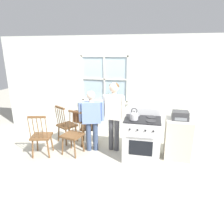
{
  "coord_description": "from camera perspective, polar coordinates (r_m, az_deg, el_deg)",
  "views": [
    {
      "loc": [
        1.25,
        -3.99,
        2.29
      ],
      "look_at": [
        0.37,
        0.14,
        1.0
      ],
      "focal_mm": 32.0,
      "sensor_mm": 36.0,
      "label": 1
    }
  ],
  "objects": [
    {
      "name": "person_teen_center",
      "position": [
        4.56,
        0.57,
        0.55
      ],
      "size": [
        0.53,
        0.27,
        1.63
      ],
      "rotation": [
        0.0,
        0.0,
        -0.16
      ],
      "color": "#4C4C51",
      "rests_on": "ground_plane"
    },
    {
      "name": "chair_near_wall",
      "position": [
        5.3,
        -12.94,
        -3.77
      ],
      "size": [
        0.57,
        0.56,
        0.99
      ],
      "rotation": [
        0.0,
        0.0,
        2.59
      ],
      "color": "brown",
      "rests_on": "ground_plane"
    },
    {
      "name": "potted_plant",
      "position": [
        5.59,
        -1.12,
        3.7
      ],
      "size": [
        0.14,
        0.14,
        0.29
      ],
      "color": "#935B3D",
      "rests_on": "wall_back"
    },
    {
      "name": "kettle",
      "position": [
        4.12,
        6.33,
        -1.0
      ],
      "size": [
        0.21,
        0.17,
        0.25
      ],
      "color": "#B7B7BC",
      "rests_on": "stove"
    },
    {
      "name": "chair_near_stove",
      "position": [
        5.05,
        -6.52,
        -4.47
      ],
      "size": [
        0.5,
        0.48,
        0.99
      ],
      "rotation": [
        0.0,
        0.0,
        -2.92
      ],
      "color": "brown",
      "rests_on": "ground_plane"
    },
    {
      "name": "stove",
      "position": [
        4.43,
        8.52,
        -7.42
      ],
      "size": [
        0.77,
        0.68,
        1.08
      ],
      "color": "silver",
      "rests_on": "ground_plane"
    },
    {
      "name": "wall_back",
      "position": [
        5.61,
        -0.94,
        7.15
      ],
      "size": [
        6.4,
        0.16,
        2.7
      ],
      "color": "silver",
      "rests_on": "ground_plane"
    },
    {
      "name": "side_counter",
      "position": [
        4.66,
        18.27,
        -7.18
      ],
      "size": [
        0.55,
        0.5,
        0.9
      ],
      "color": "beige",
      "rests_on": "ground_plane"
    },
    {
      "name": "chair_by_window",
      "position": [
        4.69,
        -11.11,
        -6.43
      ],
      "size": [
        0.5,
        0.49,
        0.99
      ],
      "rotation": [
        0.0,
        0.0,
        -0.24
      ],
      "color": "brown",
      "rests_on": "ground_plane"
    },
    {
      "name": "stereo",
      "position": [
        4.46,
        18.92,
        -0.95
      ],
      "size": [
        0.34,
        0.29,
        0.18
      ],
      "color": "#38383A",
      "rests_on": "side_counter"
    },
    {
      "name": "person_elderly_left",
      "position": [
        4.62,
        -5.9,
        -1.16
      ],
      "size": [
        0.58,
        0.33,
        1.44
      ],
      "rotation": [
        0.0,
        0.0,
        0.32
      ],
      "color": "#384766",
      "rests_on": "ground_plane"
    },
    {
      "name": "ground_plane",
      "position": [
        4.77,
        -4.8,
        -11.79
      ],
      "size": [
        16.0,
        16.0,
        0.0
      ],
      "primitive_type": "plane",
      "color": "#B2AD9E"
    },
    {
      "name": "handbag",
      "position": [
        4.74,
        -9.67,
        -1.41
      ],
      "size": [
        0.24,
        0.22,
        0.31
      ],
      "color": "brown",
      "rests_on": "chair_by_window"
    },
    {
      "name": "chair_center_cluster",
      "position": [
        4.79,
        -19.57,
        -6.63
      ],
      "size": [
        0.5,
        0.49,
        0.99
      ],
      "rotation": [
        0.0,
        0.0,
        -2.9
      ],
      "color": "brown",
      "rests_on": "ground_plane"
    }
  ]
}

